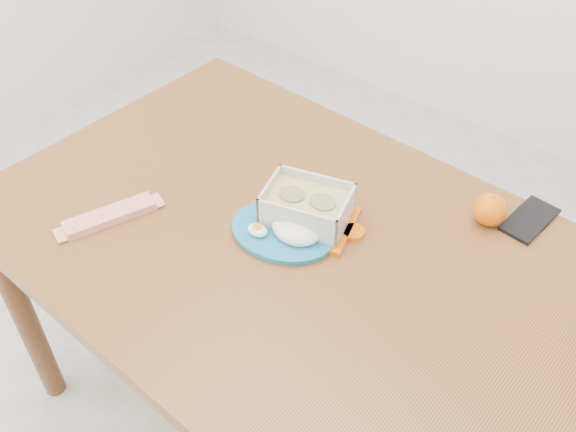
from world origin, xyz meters
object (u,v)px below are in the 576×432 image
Objects in this scene: food_container at (307,207)px; rice_plate at (288,228)px; dining_table at (288,265)px; orange_fruit at (490,210)px; smartphone at (530,220)px.

rice_plate is at bearing -112.52° from food_container.
orange_fruit is at bearing 47.00° from dining_table.
dining_table is 0.11m from rice_plate.
food_container is (0.00, 0.06, 0.13)m from dining_table.
orange_fruit is 0.10m from smartphone.
smartphone is (0.38, 0.30, -0.04)m from food_container.
dining_table is 9.31× the size of smartphone.
food_container is at bearing 90.19° from dining_table.
dining_table is at bearing -108.85° from food_container.
food_container reaches higher than rice_plate.
smartphone is (0.39, 0.36, -0.02)m from rice_plate.
dining_table is at bearing -130.34° from smartphone.
smartphone is (0.07, 0.06, -0.03)m from orange_fruit.
smartphone is at bearing 39.99° from orange_fruit.
dining_table is 0.45m from orange_fruit.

